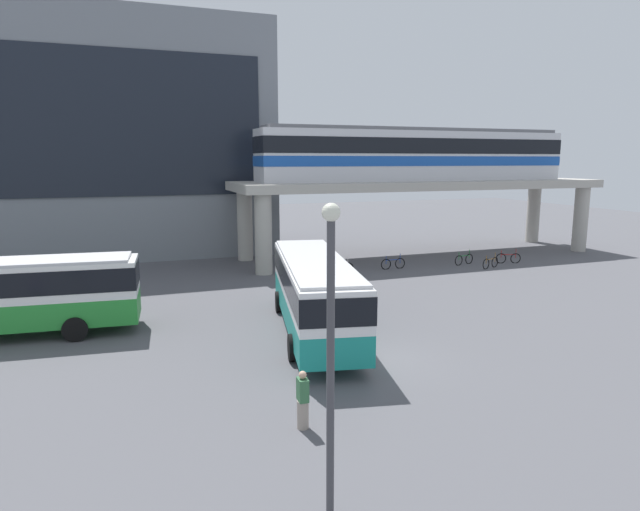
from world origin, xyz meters
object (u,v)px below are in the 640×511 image
at_px(train, 417,154).
at_px(bicycle_blue, 393,264).
at_px(bicycle_brown, 490,263).
at_px(pedestrian_at_kerb, 303,402).
at_px(bicycle_green, 464,259).
at_px(bicycle_silver, 340,268).
at_px(bus_main, 314,287).
at_px(station_building, 65,139).
at_px(bicycle_red, 508,258).

height_order(train, bicycle_blue, train).
distance_m(bicycle_brown, pedestrian_at_kerb, 25.45).
relative_size(bicycle_green, bicycle_silver, 1.00).
bearing_deg(bicycle_blue, train, 45.98).
distance_m(bicycle_brown, bicycle_green, 1.95).
distance_m(bus_main, bicycle_brown, 18.44).
height_order(train, bicycle_brown, train).
xyz_separation_m(train, bicycle_blue, (-3.93, -4.07, -7.31)).
distance_m(station_building, bus_main, 27.71).
relative_size(train, bicycle_red, 14.07).
height_order(train, bicycle_green, train).
relative_size(train, bicycle_green, 13.77).
height_order(bus_main, pedestrian_at_kerb, bus_main).
xyz_separation_m(bus_main, bicycle_red, (18.26, 10.21, -1.63)).
distance_m(bus_main, bicycle_blue, 14.85).
bearing_deg(bicycle_brown, bicycle_silver, 169.16).
relative_size(station_building, bicycle_red, 17.47).
bearing_deg(pedestrian_at_kerb, train, 54.09).
height_order(train, pedestrian_at_kerb, train).
bearing_deg(pedestrian_at_kerb, bus_main, 68.14).
height_order(bus_main, bicycle_red, bus_main).
bearing_deg(bicycle_green, bicycle_brown, -61.71).
relative_size(station_building, bicycle_blue, 16.77).
distance_m(train, bicycle_red, 10.06).
height_order(station_building, bicycle_silver, station_building).
xyz_separation_m(station_building, bicycle_brown, (26.85, -15.40, -8.42)).
distance_m(train, bicycle_brown, 9.82).
distance_m(station_building, bicycle_blue, 25.90).
distance_m(bicycle_brown, bicycle_silver, 10.40).
bearing_deg(station_building, bicycle_brown, -29.84).
xyz_separation_m(train, bicycle_green, (1.46, -4.40, -7.31)).
bearing_deg(bicycle_blue, bicycle_brown, -17.99).
bearing_deg(pedestrian_at_kerb, station_building, 103.61).
bearing_deg(train, bicycle_silver, -152.05).
bearing_deg(bicycle_blue, bus_main, -130.66).
relative_size(bicycle_red, pedestrian_at_kerb, 1.05).
distance_m(bicycle_green, bicycle_blue, 5.40).
bearing_deg(bicycle_brown, bus_main, -150.13).
relative_size(bicycle_green, bicycle_blue, 0.98).
height_order(station_building, bus_main, station_building).
bearing_deg(bicycle_red, pedestrian_at_kerb, -139.97).
bearing_deg(station_building, bicycle_red, -26.18).
xyz_separation_m(bicycle_blue, pedestrian_at_kerb, (-12.72, -18.93, 0.41)).
height_order(bicycle_brown, bicycle_red, same).
height_order(bicycle_brown, bicycle_silver, same).
bearing_deg(bicycle_green, train, 108.35).
xyz_separation_m(station_building, bicycle_blue, (20.54, -13.35, -8.42)).
xyz_separation_m(station_building, bicycle_green, (25.93, -13.68, -8.42)).
distance_m(station_building, bicycle_green, 30.50).
relative_size(station_building, pedestrian_at_kerb, 18.28).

